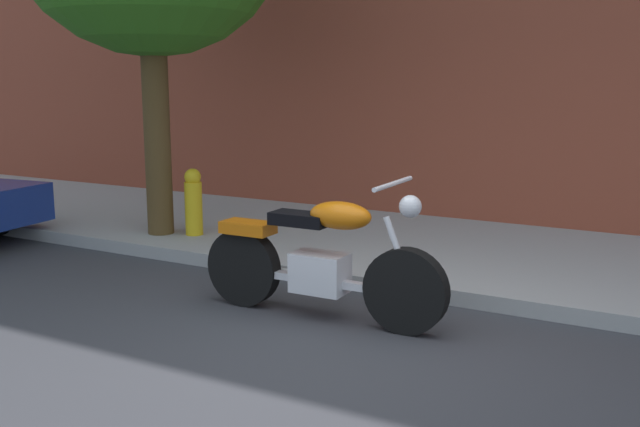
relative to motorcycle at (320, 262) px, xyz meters
The scene contains 4 objects.
ground_plane 0.93m from the motorcycle, 51.15° to the right, with size 60.00×60.00×0.00m, color #38383D.
sidewalk 2.44m from the motorcycle, 77.94° to the left, with size 24.98×3.10×0.14m, color #9B9B9B.
motorcycle is the anchor object (origin of this frame).
fire_hydrant 2.90m from the motorcycle, 148.90° to the left, with size 0.20×0.20×0.91m.
Camera 1 is at (2.19, -4.25, 1.92)m, focal length 40.30 mm.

